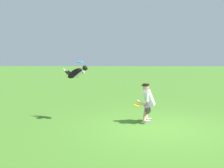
# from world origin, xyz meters

# --- Properties ---
(ground_plane) EXTENTS (60.00, 60.00, 0.00)m
(ground_plane) POSITION_xyz_m (0.00, 0.00, 0.00)
(ground_plane) COLOR #477C28
(person) EXTENTS (0.66, 0.66, 1.29)m
(person) POSITION_xyz_m (0.23, -0.76, 0.70)
(person) COLOR silver
(person) RESTS_ON ground_plane
(dog) EXTENTS (0.97, 0.54, 0.56)m
(dog) POSITION_xyz_m (2.65, -1.24, 1.61)
(dog) COLOR black
(frisbee_flying) EXTENTS (0.26, 0.27, 0.05)m
(frisbee_flying) POSITION_xyz_m (2.49, -1.08, 1.99)
(frisbee_flying) COLOR #2691E5
(frisbee_held) EXTENTS (0.25, 0.24, 0.09)m
(frisbee_held) POSITION_xyz_m (0.59, -0.61, 0.61)
(frisbee_held) COLOR yellow
(frisbee_held) RESTS_ON person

